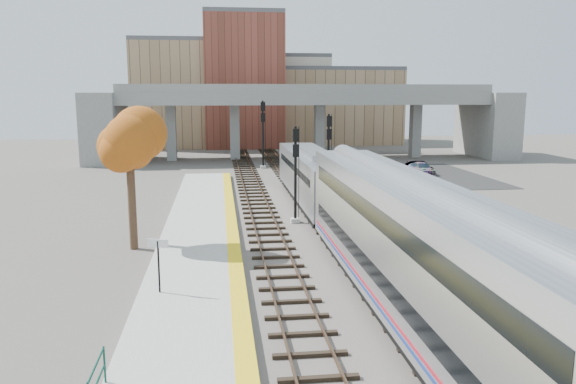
{
  "coord_description": "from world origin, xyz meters",
  "views": [
    {
      "loc": [
        -6.02,
        -27.41,
        8.56
      ],
      "look_at": [
        -1.87,
        6.29,
        2.5
      ],
      "focal_mm": 35.0,
      "sensor_mm": 36.0,
      "label": 1
    }
  ],
  "objects_px": {
    "locomotive": "(312,176)",
    "coach": "(414,251)",
    "tree": "(129,149)",
    "signal_mast_far": "(263,134)",
    "car_b": "(419,167)",
    "car_c": "(421,168)",
    "signal_mast_near": "(296,178)",
    "signal_mast_mid": "(328,156)",
    "car_a": "(383,177)"
  },
  "relations": [
    {
      "from": "tree",
      "to": "car_b",
      "type": "xyz_separation_m",
      "value": [
        25.92,
        26.22,
        -4.89
      ]
    },
    {
      "from": "signal_mast_far",
      "to": "car_c",
      "type": "bearing_deg",
      "value": -22.85
    },
    {
      "from": "locomotive",
      "to": "signal_mast_mid",
      "type": "relative_size",
      "value": 2.81
    },
    {
      "from": "locomotive",
      "to": "signal_mast_mid",
      "type": "bearing_deg",
      "value": 63.15
    },
    {
      "from": "locomotive",
      "to": "coach",
      "type": "distance_m",
      "value": 22.61
    },
    {
      "from": "signal_mast_mid",
      "to": "car_c",
      "type": "relative_size",
      "value": 1.61
    },
    {
      "from": "tree",
      "to": "car_b",
      "type": "height_order",
      "value": "tree"
    },
    {
      "from": "signal_mast_near",
      "to": "signal_mast_mid",
      "type": "xyz_separation_m",
      "value": [
        4.1,
        9.76,
        0.28
      ]
    },
    {
      "from": "locomotive",
      "to": "car_b",
      "type": "relative_size",
      "value": 5.08
    },
    {
      "from": "signal_mast_mid",
      "to": "car_b",
      "type": "distance_m",
      "value": 16.8
    },
    {
      "from": "coach",
      "to": "signal_mast_far",
      "type": "height_order",
      "value": "signal_mast_far"
    },
    {
      "from": "locomotive",
      "to": "tree",
      "type": "relative_size",
      "value": 2.54
    },
    {
      "from": "signal_mast_far",
      "to": "car_b",
      "type": "height_order",
      "value": "signal_mast_far"
    },
    {
      "from": "locomotive",
      "to": "car_c",
      "type": "xyz_separation_m",
      "value": [
        14.05,
        14.56,
        -1.63
      ]
    },
    {
      "from": "locomotive",
      "to": "car_b",
      "type": "xyz_separation_m",
      "value": [
        14.11,
        15.3,
        -1.62
      ]
    },
    {
      "from": "locomotive",
      "to": "tree",
      "type": "distance_m",
      "value": 16.42
    },
    {
      "from": "signal_mast_far",
      "to": "car_b",
      "type": "distance_m",
      "value": 17.61
    },
    {
      "from": "coach",
      "to": "car_a",
      "type": "height_order",
      "value": "coach"
    },
    {
      "from": "coach",
      "to": "tree",
      "type": "xyz_separation_m",
      "value": [
        -11.81,
        11.69,
        2.76
      ]
    },
    {
      "from": "car_a",
      "to": "car_b",
      "type": "bearing_deg",
      "value": 30.41
    },
    {
      "from": "signal_mast_near",
      "to": "tree",
      "type": "xyz_separation_m",
      "value": [
        -9.71,
        -5.11,
        2.52
      ]
    },
    {
      "from": "coach",
      "to": "car_a",
      "type": "relative_size",
      "value": 6.38
    },
    {
      "from": "locomotive",
      "to": "signal_mast_near",
      "type": "relative_size",
      "value": 2.99
    },
    {
      "from": "car_c",
      "to": "signal_mast_far",
      "type": "bearing_deg",
      "value": 151.34
    },
    {
      "from": "locomotive",
      "to": "car_a",
      "type": "height_order",
      "value": "locomotive"
    },
    {
      "from": "coach",
      "to": "tree",
      "type": "bearing_deg",
      "value": 135.31
    },
    {
      "from": "coach",
      "to": "signal_mast_far",
      "type": "distance_m",
      "value": 44.04
    },
    {
      "from": "signal_mast_near",
      "to": "signal_mast_far",
      "type": "xyz_separation_m",
      "value": [
        0.0,
        27.18,
        0.85
      ]
    },
    {
      "from": "car_b",
      "to": "car_c",
      "type": "height_order",
      "value": "car_b"
    },
    {
      "from": "locomotive",
      "to": "signal_mast_near",
      "type": "xyz_separation_m",
      "value": [
        -2.1,
        -5.81,
        0.75
      ]
    },
    {
      "from": "car_c",
      "to": "car_a",
      "type": "bearing_deg",
      "value": -141.57
    },
    {
      "from": "coach",
      "to": "signal_mast_mid",
      "type": "distance_m",
      "value": 26.64
    },
    {
      "from": "signal_mast_near",
      "to": "tree",
      "type": "relative_size",
      "value": 0.85
    },
    {
      "from": "coach",
      "to": "signal_mast_mid",
      "type": "height_order",
      "value": "signal_mast_mid"
    },
    {
      "from": "tree",
      "to": "locomotive",
      "type": "bearing_deg",
      "value": 42.74
    },
    {
      "from": "car_a",
      "to": "locomotive",
      "type": "bearing_deg",
      "value": -149.84
    },
    {
      "from": "signal_mast_far",
      "to": "car_b",
      "type": "relative_size",
      "value": 2.03
    },
    {
      "from": "signal_mast_mid",
      "to": "locomotive",
      "type": "bearing_deg",
      "value": -116.85
    },
    {
      "from": "coach",
      "to": "car_a",
      "type": "distance_m",
      "value": 32.65
    },
    {
      "from": "signal_mast_far",
      "to": "tree",
      "type": "bearing_deg",
      "value": -106.74
    },
    {
      "from": "tree",
      "to": "car_b",
      "type": "bearing_deg",
      "value": 45.33
    },
    {
      "from": "coach",
      "to": "car_b",
      "type": "xyz_separation_m",
      "value": [
        14.11,
        37.9,
        -2.14
      ]
    },
    {
      "from": "locomotive",
      "to": "coach",
      "type": "bearing_deg",
      "value": -90.0
    },
    {
      "from": "signal_mast_mid",
      "to": "car_a",
      "type": "relative_size",
      "value": 1.73
    },
    {
      "from": "tree",
      "to": "car_b",
      "type": "relative_size",
      "value": 1.99
    },
    {
      "from": "car_b",
      "to": "car_a",
      "type": "bearing_deg",
      "value": -144.43
    },
    {
      "from": "signal_mast_mid",
      "to": "coach",
      "type": "bearing_deg",
      "value": -94.31
    },
    {
      "from": "locomotive",
      "to": "signal_mast_far",
      "type": "height_order",
      "value": "signal_mast_far"
    },
    {
      "from": "signal_mast_near",
      "to": "locomotive",
      "type": "bearing_deg",
      "value": 70.14
    },
    {
      "from": "locomotive",
      "to": "signal_mast_near",
      "type": "bearing_deg",
      "value": -109.86
    }
  ]
}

